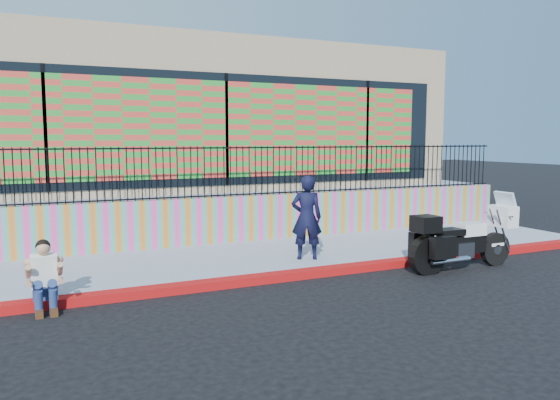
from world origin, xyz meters
TOP-DOWN VIEW (x-y plane):
  - ground at (0.00, 0.00)m, footprint 90.00×90.00m
  - red_curb at (0.00, 0.00)m, footprint 16.00×0.30m
  - sidewalk at (0.00, 1.65)m, footprint 16.00×3.00m
  - mural_wall at (0.00, 3.25)m, footprint 16.00×0.20m
  - metal_fence at (0.00, 3.25)m, footprint 15.80×0.04m
  - elevated_platform at (0.00, 8.35)m, footprint 16.00×10.00m
  - storefront_building at (0.00, 8.13)m, footprint 14.00×8.06m
  - police_motorcycle at (3.21, -0.76)m, footprint 2.47×0.82m
  - police_officer at (0.56, 0.82)m, footprint 0.74×0.62m
  - seated_man at (-4.43, -0.14)m, footprint 0.54×0.71m

SIDE VIEW (x-z plane):
  - ground at x=0.00m, z-range 0.00..0.00m
  - red_curb at x=0.00m, z-range 0.00..0.15m
  - sidewalk at x=0.00m, z-range 0.00..0.15m
  - seated_man at x=-4.43m, z-range -0.08..0.98m
  - elevated_platform at x=0.00m, z-range 0.00..1.25m
  - police_motorcycle at x=3.21m, z-range -0.12..1.41m
  - mural_wall at x=0.00m, z-range 0.15..1.25m
  - police_officer at x=0.56m, z-range 0.15..1.88m
  - metal_fence at x=0.00m, z-range 1.25..2.45m
  - storefront_building at x=0.00m, z-range 1.25..5.25m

